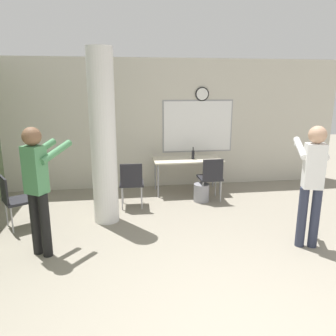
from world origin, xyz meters
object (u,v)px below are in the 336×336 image
Objects in this scene: person_playing_side at (312,177)px; folding_table at (187,161)px; bottle_on_table at (193,155)px; chair_by_left_wall at (14,198)px; chair_table_right at (211,176)px; person_watching_back at (38,182)px; chair_table_left at (132,181)px.

folding_table is at bearing 114.04° from person_playing_side.
bottle_on_table is (0.11, -0.03, 0.15)m from folding_table.
chair_by_left_wall is 3.51m from chair_table_right.
chair_by_left_wall is 1.00× the size of chair_table_right.
folding_table is 3.39m from chair_by_left_wall.
bottle_on_table is at bearing 42.25° from person_watching_back.
person_playing_side is (0.84, -2.03, 0.50)m from chair_table_right.
chair_table_right is 1.56m from chair_table_left.
person_watching_back reaches higher than chair_table_right.
chair_table_right is at bearing 13.34° from chair_by_left_wall.
person_watching_back reaches higher than chair_table_left.
chair_table_right is at bearing 31.88° from person_watching_back.
person_playing_side is (1.07, -2.63, 0.19)m from bottle_on_table.
person_playing_side is at bearing -4.56° from person_watching_back.
chair_table_left is (-1.21, -0.79, -0.16)m from folding_table.
chair_by_left_wall is (-3.07, -1.44, -0.16)m from folding_table.
person_playing_side is at bearing -67.80° from bottle_on_table.
chair_table_right is (0.34, -0.63, -0.16)m from folding_table.
chair_table_left is at bearing 141.97° from person_playing_side.
chair_table_right is 2.26m from person_playing_side.
bottle_on_table is at bearing 111.20° from chair_table_right.
chair_by_left_wall is at bearing -154.93° from folding_table.
person_watching_back reaches higher than bottle_on_table.
person_playing_side reaches higher than bottle_on_table.
chair_by_left_wall reaches higher than folding_table.
person_watching_back is (-2.80, -1.74, 0.51)m from chair_table_right.
chair_by_left_wall is at bearing -160.77° from chair_table_left.
chair_by_left_wall is at bearing -166.66° from chair_table_right.
chair_table_right is 0.50× the size of person_watching_back.
bottle_on_table is 1.55m from chair_table_left.
folding_table is at bearing 43.96° from person_watching_back.
person_watching_back reaches higher than person_playing_side.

